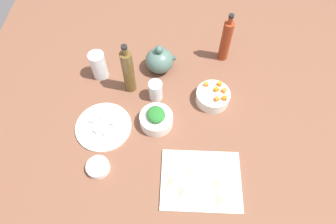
{
  "coord_description": "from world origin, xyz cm",
  "views": [
    {
      "loc": [
        3.69,
        -69.46,
        119.82
      ],
      "look_at": [
        0.0,
        0.0,
        8.0
      ],
      "focal_mm": 32.24,
      "sensor_mm": 36.0,
      "label": 1
    }
  ],
  "objects_px": {
    "drinking_glass_0": "(99,65)",
    "plate_tofu": "(104,127)",
    "cutting_board": "(201,180)",
    "bottle_0": "(128,71)",
    "teapot": "(160,60)",
    "bowl_greens": "(156,120)",
    "bottle_1": "(226,40)",
    "drinking_glass_1": "(156,91)",
    "bowl_small_side": "(98,167)",
    "bowl_carrots": "(213,97)"
  },
  "relations": [
    {
      "from": "bowl_carrots",
      "to": "bowl_small_side",
      "type": "distance_m",
      "value": 0.59
    },
    {
      "from": "bowl_small_side",
      "to": "bottle_1",
      "type": "xyz_separation_m",
      "value": [
        0.53,
        0.63,
        0.1
      ]
    },
    {
      "from": "bowl_small_side",
      "to": "cutting_board",
      "type": "bearing_deg",
      "value": -3.99
    },
    {
      "from": "cutting_board",
      "to": "bottle_1",
      "type": "bearing_deg",
      "value": 80.33
    },
    {
      "from": "bowl_small_side",
      "to": "drinking_glass_1",
      "type": "xyz_separation_m",
      "value": [
        0.21,
        0.37,
        0.04
      ]
    },
    {
      "from": "bowl_carrots",
      "to": "bottle_0",
      "type": "distance_m",
      "value": 0.4
    },
    {
      "from": "bowl_greens",
      "to": "bowl_carrots",
      "type": "distance_m",
      "value": 0.29
    },
    {
      "from": "drinking_glass_0",
      "to": "bowl_small_side",
      "type": "bearing_deg",
      "value": -81.48
    },
    {
      "from": "plate_tofu",
      "to": "bowl_carrots",
      "type": "bearing_deg",
      "value": 19.56
    },
    {
      "from": "bowl_small_side",
      "to": "drinking_glass_0",
      "type": "distance_m",
      "value": 0.5
    },
    {
      "from": "teapot",
      "to": "drinking_glass_0",
      "type": "height_order",
      "value": "teapot"
    },
    {
      "from": "bottle_0",
      "to": "bottle_1",
      "type": "relative_size",
      "value": 1.03
    },
    {
      "from": "bowl_greens",
      "to": "bowl_small_side",
      "type": "bearing_deg",
      "value": -134.29
    },
    {
      "from": "cutting_board",
      "to": "teapot",
      "type": "bearing_deg",
      "value": 109.56
    },
    {
      "from": "bottle_0",
      "to": "bottle_1",
      "type": "distance_m",
      "value": 0.5
    },
    {
      "from": "bowl_carrots",
      "to": "bottle_0",
      "type": "height_order",
      "value": "bottle_0"
    },
    {
      "from": "drinking_glass_0",
      "to": "bowl_carrots",
      "type": "bearing_deg",
      "value": -12.74
    },
    {
      "from": "bowl_greens",
      "to": "bowl_carrots",
      "type": "relative_size",
      "value": 0.94
    },
    {
      "from": "bowl_greens",
      "to": "drinking_glass_0",
      "type": "relative_size",
      "value": 1.02
    },
    {
      "from": "bottle_1",
      "to": "bowl_small_side",
      "type": "bearing_deg",
      "value": -129.83
    },
    {
      "from": "teapot",
      "to": "bottle_0",
      "type": "relative_size",
      "value": 0.55
    },
    {
      "from": "cutting_board",
      "to": "bowl_greens",
      "type": "relative_size",
      "value": 2.19
    },
    {
      "from": "bottle_0",
      "to": "drinking_glass_1",
      "type": "height_order",
      "value": "bottle_0"
    },
    {
      "from": "bowl_carrots",
      "to": "bottle_0",
      "type": "relative_size",
      "value": 0.55
    },
    {
      "from": "drinking_glass_0",
      "to": "bowl_greens",
      "type": "bearing_deg",
      "value": -41.61
    },
    {
      "from": "bowl_carrots",
      "to": "bowl_small_side",
      "type": "bearing_deg",
      "value": -142.3
    },
    {
      "from": "bottle_0",
      "to": "cutting_board",
      "type": "bearing_deg",
      "value": -53.12
    },
    {
      "from": "cutting_board",
      "to": "bottle_1",
      "type": "xyz_separation_m",
      "value": [
        0.11,
        0.66,
        0.11
      ]
    },
    {
      "from": "teapot",
      "to": "drinking_glass_0",
      "type": "relative_size",
      "value": 1.09
    },
    {
      "from": "bowl_greens",
      "to": "bowl_small_side",
      "type": "relative_size",
      "value": 1.54
    },
    {
      "from": "bowl_small_side",
      "to": "bottle_1",
      "type": "distance_m",
      "value": 0.83
    },
    {
      "from": "bowl_greens",
      "to": "drinking_glass_0",
      "type": "distance_m",
      "value": 0.39
    },
    {
      "from": "bowl_small_side",
      "to": "teapot",
      "type": "relative_size",
      "value": 0.61
    },
    {
      "from": "teapot",
      "to": "bottle_1",
      "type": "relative_size",
      "value": 0.57
    },
    {
      "from": "bowl_carrots",
      "to": "drinking_glass_0",
      "type": "xyz_separation_m",
      "value": [
        -0.54,
        0.12,
        0.04
      ]
    },
    {
      "from": "bowl_small_side",
      "to": "bottle_0",
      "type": "xyz_separation_m",
      "value": [
        0.08,
        0.41,
        0.11
      ]
    },
    {
      "from": "cutting_board",
      "to": "bowl_carrots",
      "type": "xyz_separation_m",
      "value": [
        0.05,
        0.39,
        0.02
      ]
    },
    {
      "from": "cutting_board",
      "to": "bowl_greens",
      "type": "distance_m",
      "value": 0.32
    },
    {
      "from": "cutting_board",
      "to": "bowl_small_side",
      "type": "height_order",
      "value": "bowl_small_side"
    },
    {
      "from": "cutting_board",
      "to": "drinking_glass_1",
      "type": "height_order",
      "value": "drinking_glass_1"
    },
    {
      "from": "drinking_glass_0",
      "to": "plate_tofu",
      "type": "bearing_deg",
      "value": -78.24
    },
    {
      "from": "cutting_board",
      "to": "bottle_0",
      "type": "distance_m",
      "value": 0.57
    },
    {
      "from": "plate_tofu",
      "to": "bottle_1",
      "type": "bearing_deg",
      "value": 39.27
    },
    {
      "from": "bowl_carrots",
      "to": "drinking_glass_1",
      "type": "distance_m",
      "value": 0.26
    },
    {
      "from": "bowl_carrots",
      "to": "teapot",
      "type": "xyz_separation_m",
      "value": [
        -0.26,
        0.18,
        0.03
      ]
    },
    {
      "from": "bowl_carrots",
      "to": "bottle_1",
      "type": "bearing_deg",
      "value": 77.72
    },
    {
      "from": "cutting_board",
      "to": "drinking_glass_0",
      "type": "bearing_deg",
      "value": 133.51
    },
    {
      "from": "plate_tofu",
      "to": "teapot",
      "type": "relative_size",
      "value": 1.59
    },
    {
      "from": "bowl_greens",
      "to": "bottle_1",
      "type": "height_order",
      "value": "bottle_1"
    },
    {
      "from": "cutting_board",
      "to": "drinking_glass_1",
      "type": "xyz_separation_m",
      "value": [
        -0.21,
        0.4,
        0.05
      ]
    }
  ]
}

